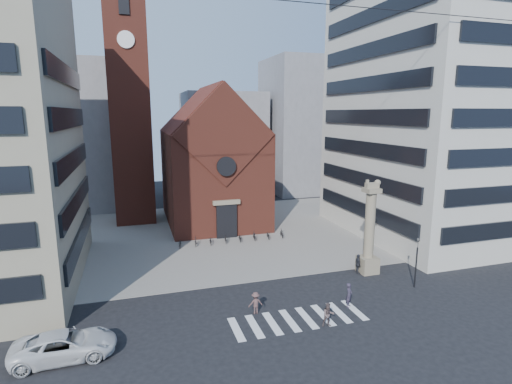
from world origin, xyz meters
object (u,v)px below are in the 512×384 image
at_px(pedestrian_0, 349,295).
at_px(pedestrian_2, 358,264).
at_px(traffic_light, 416,261).
at_px(scooter_0, 180,243).
at_px(pedestrian_1, 328,315).
at_px(white_car, 65,345).
at_px(lion_column, 369,236).

bearing_deg(pedestrian_0, pedestrian_2, 9.37).
height_order(traffic_light, scooter_0, traffic_light).
xyz_separation_m(traffic_light, pedestrian_0, (-7.08, -1.43, -1.34)).
bearing_deg(pedestrian_1, scooter_0, 121.18).
distance_m(pedestrian_1, scooter_0, 21.09).
bearing_deg(white_car, pedestrian_2, -76.95).
xyz_separation_m(pedestrian_0, pedestrian_1, (-2.79, -2.05, -0.10)).
bearing_deg(pedestrian_2, lion_column, -79.73).
bearing_deg(traffic_light, pedestrian_1, -160.57).
distance_m(lion_column, pedestrian_2, 2.73).
relative_size(traffic_light, pedestrian_0, 2.26).
bearing_deg(white_car, pedestrian_1, -96.23).
bearing_deg(pedestrian_2, pedestrian_1, 147.70).
height_order(pedestrian_0, pedestrian_1, pedestrian_0).
bearing_deg(traffic_light, white_car, -175.54).
relative_size(lion_column, pedestrian_0, 4.56).
relative_size(pedestrian_1, pedestrian_2, 0.93).
distance_m(traffic_light, pedestrian_0, 7.34).
xyz_separation_m(traffic_light, pedestrian_1, (-9.87, -3.48, -1.44)).
xyz_separation_m(traffic_light, white_car, (-26.57, -2.07, -1.47)).
bearing_deg(pedestrian_0, pedestrian_1, 172.65).
relative_size(lion_column, white_car, 1.48).
bearing_deg(pedestrian_2, white_car, 114.72).
distance_m(white_car, pedestrian_2, 24.34).
height_order(traffic_light, pedestrian_0, traffic_light).
height_order(traffic_light, pedestrian_2, traffic_light).
height_order(traffic_light, white_car, traffic_light).
bearing_deg(pedestrian_1, traffic_light, 29.01).
distance_m(white_car, pedestrian_0, 19.50).
relative_size(pedestrian_0, pedestrian_1, 1.12).
distance_m(pedestrian_0, pedestrian_2, 6.79).
bearing_deg(pedestrian_0, white_car, 138.20).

